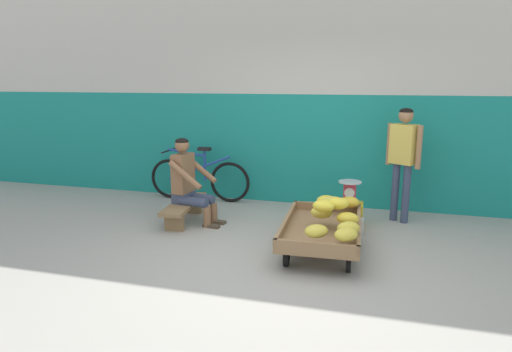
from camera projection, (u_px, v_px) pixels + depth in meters
The scene contains 11 objects.
ground_plane at pixel (273, 270), 4.48m from camera, with size 80.00×80.00×0.00m, color #A39E93.
back_wall at pixel (314, 98), 6.64m from camera, with size 16.00×0.30×3.22m.
banana_cart at pixel (322, 230), 4.94m from camera, with size 0.89×1.47×0.36m.
banana_pile at pixel (335, 213), 4.82m from camera, with size 0.63×1.46×0.26m.
low_bench at pixel (184, 207), 5.98m from camera, with size 0.39×1.12×0.27m.
vendor_seated at pixel (189, 181), 5.86m from camera, with size 0.71×0.53×1.14m.
plastic_crate at pixel (349, 214), 5.84m from camera, with size 0.36×0.28×0.30m.
weighing_scale at pixel (350, 192), 5.77m from camera, with size 0.30×0.30×0.29m.
bicycle_near_left at pixel (199, 178), 7.00m from camera, with size 1.66×0.48×0.86m.
customer_adult at pixel (403, 152), 5.81m from camera, with size 0.43×0.34×1.53m.
shopping_bag at pixel (356, 228), 5.38m from camera, with size 0.18×0.12×0.24m, color silver.
Camera 1 is at (0.94, -4.06, 1.90)m, focal length 30.98 mm.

